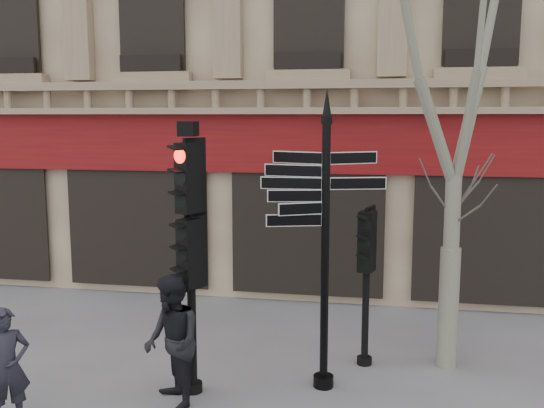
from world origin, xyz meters
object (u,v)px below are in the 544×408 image
at_px(traffic_signal_secondary, 367,258).
at_px(plane_tree, 460,29).
at_px(fingerpost, 326,191).
at_px(pedestrian_b, 172,342).
at_px(traffic_signal_main, 190,225).
at_px(pedestrian_a, 7,368).

distance_m(traffic_signal_secondary, plane_tree, 3.93).
relative_size(fingerpost, plane_tree, 0.58).
xyz_separation_m(fingerpost, pedestrian_b, (-2.09, -1.04, -2.11)).
height_order(traffic_signal_main, traffic_signal_secondary, traffic_signal_main).
relative_size(fingerpost, pedestrian_a, 2.78).
bearing_deg(pedestrian_b, traffic_signal_main, 128.70).
bearing_deg(pedestrian_b, fingerpost, 81.03).
relative_size(fingerpost, traffic_signal_secondary, 1.74).
height_order(pedestrian_a, pedestrian_b, pedestrian_b).
bearing_deg(traffic_signal_main, fingerpost, 39.57).
relative_size(traffic_signal_main, traffic_signal_secondary, 1.55).
bearing_deg(pedestrian_a, fingerpost, -18.68).
bearing_deg(traffic_signal_main, plane_tree, 47.71).
distance_m(traffic_signal_main, pedestrian_b, 1.71).
bearing_deg(traffic_signal_secondary, fingerpost, -105.31).
bearing_deg(traffic_signal_main, traffic_signal_secondary, 55.07).
height_order(plane_tree, pedestrian_a, plane_tree).
height_order(fingerpost, plane_tree, plane_tree).
distance_m(traffic_signal_main, plane_tree, 5.18).
xyz_separation_m(traffic_signal_secondary, pedestrian_a, (-4.69, -2.96, -1.02)).
bearing_deg(pedestrian_a, plane_tree, -16.97).
xyz_separation_m(traffic_signal_main, traffic_signal_secondary, (2.55, 1.53, -0.75)).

